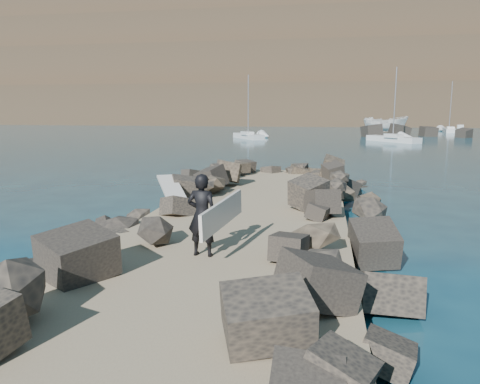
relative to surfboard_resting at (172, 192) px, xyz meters
The scene contains 13 objects.
ground 3.13m from the surfboard_resting, 22.35° to the right, with size 800.00×800.00×0.00m, color #0F384C.
jetty 4.21m from the surfboard_resting, 48.86° to the right, with size 6.00×26.00×0.60m, color #8C7759.
riprap_left 2.68m from the surfboard_resting, 93.79° to the right, with size 2.60×22.00×1.00m, color black.
riprap_right 6.23m from the surfboard_resting, 24.98° to the right, with size 2.60×22.00×1.00m, color black.
headland 160.09m from the surfboard_resting, 85.42° to the left, with size 360.00×140.00×32.00m, color #2D4919.
surfboard_resting is the anchor object (origin of this frame).
boat_imported 66.73m from the surfboard_resting, 77.29° to the left, with size 2.64×7.02×2.71m, color silver.
surfer_with_board 5.80m from the surfboard_resting, 64.32° to the right, with size 1.03×2.26×1.84m.
sailboat_c 44.65m from the surfboard_resting, 73.15° to the left, with size 5.72×6.73×8.75m.
sailboat_a 45.82m from the surfboard_resting, 96.04° to the left, with size 4.98×6.57×8.28m.
sailboat_d 73.38m from the surfboard_resting, 69.70° to the left, with size 2.40×7.17×8.49m.
sailboat_f 96.95m from the surfboard_resting, 70.78° to the left, with size 2.47×6.03×7.23m.
headland_buildings 155.85m from the surfboard_resting, 82.63° to the left, with size 137.50×30.50×5.00m.
Camera 1 is at (2.31, -13.76, 3.80)m, focal length 35.00 mm.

